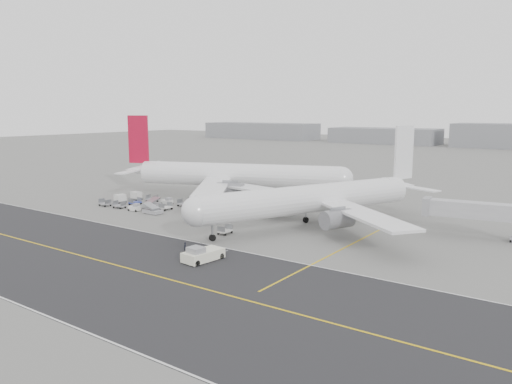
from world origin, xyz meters
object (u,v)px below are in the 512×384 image
Objects in this scene: jet_bridge at (474,212)px; airliner_b at (315,198)px; airliner_a at (233,175)px; pushback_tug at (202,255)px; ground_crew_a at (185,247)px.

airliner_b is at bearing -170.73° from jet_bridge.
airliner_a reaches higher than jet_bridge.
airliner_b is at bearing 91.56° from pushback_tug.
airliner_b is at bearing 92.99° from ground_crew_a.
pushback_tug reaches higher than ground_crew_a.
jet_bridge is at bearing 58.81° from pushback_tug.
ground_crew_a is (-7.72, -27.09, -4.53)m from airliner_b.
jet_bridge is (57.17, -6.64, -1.44)m from airliner_a.
ground_crew_a is (-33.92, -35.23, -3.62)m from jet_bridge.
jet_bridge is at bearing 64.98° from ground_crew_a.
pushback_tug is 5.49m from ground_crew_a.
pushback_tug is 5.14× the size of ground_crew_a.
airliner_b is 28.53m from ground_crew_a.
jet_bridge reaches higher than ground_crew_a.
airliner_a reaches higher than pushback_tug.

